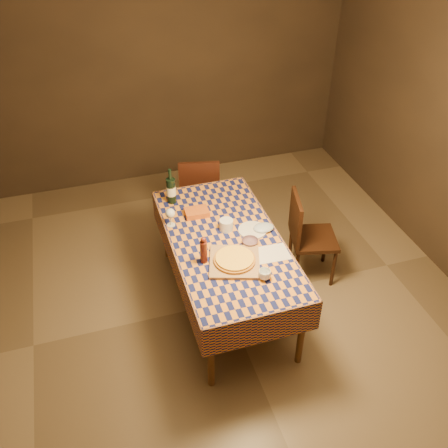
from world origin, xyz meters
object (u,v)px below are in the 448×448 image
at_px(pizza, 235,259).
at_px(chair_far, 199,190).
at_px(wine_bottle, 171,190).
at_px(white_plate, 253,230).
at_px(cutting_board, 235,262).
at_px(chair_right, 306,233).
at_px(dining_table, 226,246).
at_px(bowl, 250,242).

height_order(pizza, chair_far, chair_far).
relative_size(wine_bottle, white_plate, 1.40).
xyz_separation_m(cutting_board, chair_right, (0.88, 0.47, -0.26)).
bearing_deg(wine_bottle, chair_far, 50.98).
distance_m(wine_bottle, chair_far, 0.73).
xyz_separation_m(white_plate, chair_far, (-0.19, 1.14, -0.25)).
bearing_deg(pizza, cutting_board, 104.04).
xyz_separation_m(dining_table, bowl, (0.18, -0.12, 0.10)).
bearing_deg(bowl, chair_far, 94.57).
relative_size(dining_table, chair_far, 1.98).
bearing_deg(chair_right, wine_bottle, 155.11).
bearing_deg(dining_table, chair_right, 10.18).
xyz_separation_m(bowl, wine_bottle, (-0.50, 0.82, 0.11)).
bearing_deg(dining_table, wine_bottle, 114.57).
relative_size(cutting_board, white_plate, 1.58).
bearing_deg(wine_bottle, dining_table, -65.43).
distance_m(pizza, chair_far, 1.52).
xyz_separation_m(pizza, wine_bottle, (-0.30, 1.01, 0.09)).
bearing_deg(bowl, white_plate, 63.08).
distance_m(pizza, chair_right, 1.03).
height_order(dining_table, chair_right, chair_right).
distance_m(bowl, wine_bottle, 0.96).
relative_size(cutting_board, pizza, 0.94).
bearing_deg(pizza, wine_bottle, 106.32).
xyz_separation_m(cutting_board, white_plate, (0.29, 0.36, -0.01)).
bearing_deg(chair_far, wine_bottle, -129.02).
relative_size(dining_table, bowl, 13.13).
distance_m(cutting_board, white_plate, 0.46).
height_order(wine_bottle, chair_right, wine_bottle).
xyz_separation_m(cutting_board, bowl, (0.20, 0.19, 0.01)).
distance_m(bowl, chair_right, 0.78).
bearing_deg(chair_right, white_plate, -169.49).
bearing_deg(bowl, cutting_board, -136.63).
bearing_deg(wine_bottle, pizza, -73.68).
relative_size(pizza, chair_right, 0.46).
height_order(dining_table, cutting_board, cutting_board).
height_order(chair_far, chair_right, same).
distance_m(cutting_board, bowl, 0.28).
relative_size(bowl, chair_right, 0.15).
xyz_separation_m(dining_table, wine_bottle, (-0.32, 0.70, 0.21)).
height_order(dining_table, pizza, pizza).
bearing_deg(chair_right, dining_table, -169.82).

